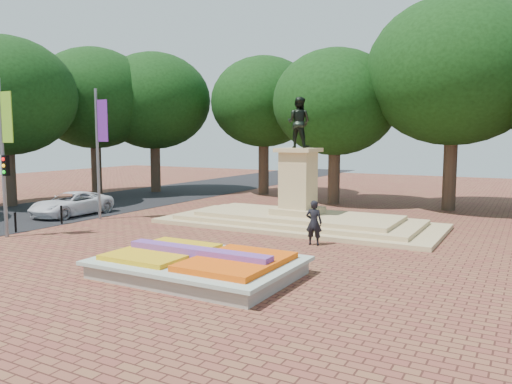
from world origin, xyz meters
TOP-DOWN VIEW (x-y plane):
  - ground at (0.00, 0.00)m, footprint 90.00×90.00m
  - asphalt_street at (-15.00, 5.00)m, footprint 9.00×90.00m
  - flower_bed at (1.03, -2.00)m, footprint 6.30×4.30m
  - monument at (0.00, 8.00)m, footprint 14.00×6.00m
  - tree_row_back at (2.33, 18.00)m, footprint 44.80×8.80m
  - van at (-12.54, 4.62)m, footprint 2.23×4.83m
  - pedestrian at (2.48, 4.08)m, footprint 0.74×0.55m

SIDE VIEW (x-z plane):
  - ground at x=0.00m, z-range 0.00..0.00m
  - asphalt_street at x=-15.00m, z-range 0.00..0.02m
  - flower_bed at x=1.03m, z-range -0.08..0.83m
  - van at x=-12.54m, z-range 0.00..1.34m
  - monument at x=0.00m, z-range -2.32..4.09m
  - pedestrian at x=2.48m, z-range 0.00..1.87m
  - tree_row_back at x=2.33m, z-range 1.46..11.89m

